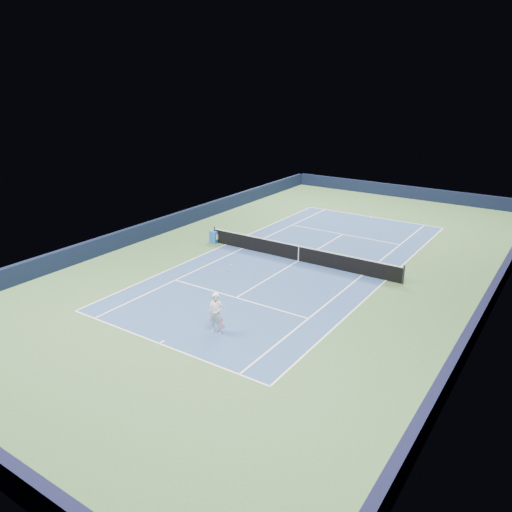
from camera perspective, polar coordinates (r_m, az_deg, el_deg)
The scene contains 19 objects.
ground at distance 30.24m, azimuth 4.86°, elevation -0.55°, with size 40.00×40.00×0.00m, color #3B5C32.
wall_far at distance 47.77m, azimuth 16.67°, elevation 7.05°, with size 22.00×0.35×1.10m, color black.
wall_right at distance 26.95m, azimuth 25.46°, elevation -3.91°, with size 0.35×40.00×1.10m, color black.
wall_left at distance 36.25m, azimuth -10.24°, elevation 3.62°, with size 0.35×40.00×1.10m, color black.
court_surface at distance 30.24m, azimuth 4.86°, elevation -0.55°, with size 10.97×23.77×0.01m, color navy.
baseline_far at distance 40.57m, azimuth 13.11°, elevation 4.38°, with size 10.97×0.08×0.00m, color white.
baseline_near at distance 21.55m, azimuth -11.00°, elevation -9.79°, with size 10.97×0.08×0.00m, color white.
sideline_doubles_right at distance 28.20m, azimuth 14.64°, elevation -2.70°, with size 0.08×23.77×0.00m, color white.
sideline_doubles_left at distance 33.06m, azimuth -3.46°, elevation 1.32°, with size 0.08×23.77×0.00m, color white.
sideline_singles_right at distance 28.62m, azimuth 12.07°, elevation -2.14°, with size 0.08×23.77×0.00m, color white.
sideline_singles_left at distance 32.29m, azimuth -1.52°, elevation 0.89°, with size 0.08×23.77×0.00m, color white.
service_line_far at distance 35.68m, azimuth 9.89°, elevation 2.47°, with size 8.23×0.08×0.00m, color white.
service_line_near at distance 25.24m, azimuth -2.28°, elevation -4.78°, with size 8.23×0.08×0.00m, color white.
center_service_line at distance 30.23m, azimuth 4.86°, elevation -0.54°, with size 0.08×12.80×0.00m, color white.
center_mark_far at distance 40.44m, azimuth 13.04°, elevation 4.33°, with size 0.08×0.30×0.00m, color white.
center_mark_near at distance 21.64m, azimuth -10.72°, elevation -9.63°, with size 0.08×0.30×0.00m, color white.
tennis_net at distance 30.06m, azimuth 4.89°, elevation 0.35°, with size 12.90×0.10×1.07m.
sponsor_cube at distance 33.41m, azimuth -4.80°, elevation 2.20°, with size 0.58×0.46×0.81m.
tennis_player at distance 21.64m, azimuth -4.57°, elevation -6.55°, with size 0.88×1.36×2.87m.
Camera 1 is at (13.57, -24.86, 10.59)m, focal length 35.00 mm.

